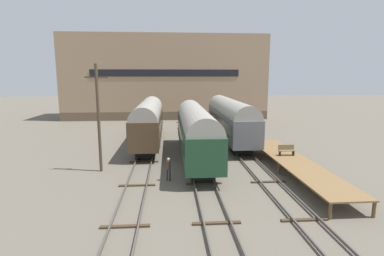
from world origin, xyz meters
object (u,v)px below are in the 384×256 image
(utility_pole, at_px, (98,117))
(person_worker, at_px, (168,167))
(train_car_grey, at_px, (230,118))
(bench, at_px, (286,150))
(train_car_brown, at_px, (149,120))
(train_car_green, at_px, (196,129))

(utility_pole, bearing_deg, person_worker, -26.31)
(train_car_grey, height_order, bench, train_car_grey)
(bench, relative_size, person_worker, 0.79)
(utility_pole, bearing_deg, train_car_brown, 70.61)
(train_car_green, xyz_separation_m, bench, (7.60, -3.10, -1.34))
(train_car_brown, xyz_separation_m, train_car_grey, (9.65, 1.25, -0.00))
(train_car_grey, height_order, train_car_green, train_car_grey)
(train_car_brown, bearing_deg, bench, -37.31)
(train_car_grey, xyz_separation_m, utility_pole, (-12.99, -10.73, 1.64))
(train_car_grey, xyz_separation_m, bench, (2.77, -10.71, -1.38))
(train_car_brown, xyz_separation_m, bench, (12.42, -9.47, -1.39))
(train_car_brown, bearing_deg, utility_pole, -109.39)
(person_worker, bearing_deg, bench, 15.30)
(bench, bearing_deg, train_car_brown, 142.69)
(person_worker, bearing_deg, train_car_grey, 61.28)
(train_car_grey, xyz_separation_m, person_worker, (-7.39, -13.49, -1.83))
(train_car_grey, relative_size, utility_pole, 1.99)
(bench, bearing_deg, train_car_grey, 104.52)
(train_car_green, distance_m, utility_pole, 8.90)
(train_car_brown, height_order, person_worker, train_car_brown)
(train_car_grey, distance_m, bench, 11.15)
(train_car_brown, height_order, utility_pole, utility_pole)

